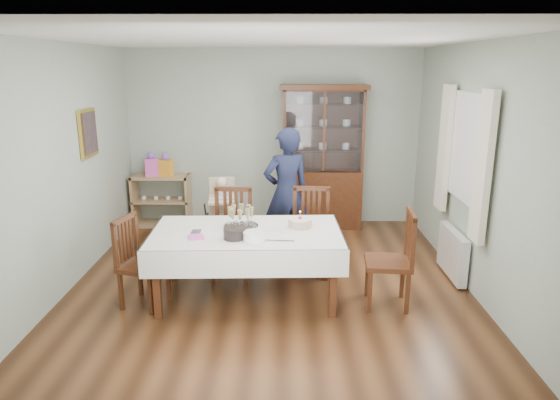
{
  "coord_description": "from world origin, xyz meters",
  "views": [
    {
      "loc": [
        0.16,
        -5.24,
        2.44
      ],
      "look_at": [
        0.12,
        0.2,
        0.97
      ],
      "focal_mm": 32.0,
      "sensor_mm": 36.0,
      "label": 1
    }
  ],
  "objects_px": {
    "woman": "(286,193)",
    "sideboard": "(162,200)",
    "chair_end_left": "(143,280)",
    "chair_end_right": "(389,278)",
    "chair_far_left": "(232,251)",
    "champagne_tray": "(241,221)",
    "china_cabinet": "(322,155)",
    "gift_bag_pink": "(152,165)",
    "gift_bag_orange": "(166,166)",
    "chair_far_right": "(310,249)",
    "birthday_cake": "(300,224)",
    "dining_table": "(247,264)",
    "high_chair": "(223,223)"
  },
  "relations": [
    {
      "from": "woman",
      "to": "sideboard",
      "type": "bearing_deg",
      "value": -54.74
    },
    {
      "from": "chair_end_left",
      "to": "chair_end_right",
      "type": "height_order",
      "value": "chair_end_right"
    },
    {
      "from": "chair_far_left",
      "to": "champagne_tray",
      "type": "relative_size",
      "value": 2.75
    },
    {
      "from": "china_cabinet",
      "to": "gift_bag_pink",
      "type": "height_order",
      "value": "china_cabinet"
    },
    {
      "from": "chair_end_right",
      "to": "gift_bag_orange",
      "type": "distance_m",
      "value": 4.01
    },
    {
      "from": "chair_end_left",
      "to": "woman",
      "type": "height_order",
      "value": "woman"
    },
    {
      "from": "chair_far_left",
      "to": "chair_far_right",
      "type": "bearing_deg",
      "value": 8.17
    },
    {
      "from": "chair_end_right",
      "to": "birthday_cake",
      "type": "height_order",
      "value": "chair_end_right"
    },
    {
      "from": "dining_table",
      "to": "gift_bag_pink",
      "type": "xyz_separation_m",
      "value": [
        -1.64,
        2.53,
        0.58
      ]
    },
    {
      "from": "dining_table",
      "to": "sideboard",
      "type": "height_order",
      "value": "sideboard"
    },
    {
      "from": "champagne_tray",
      "to": "gift_bag_orange",
      "type": "xyz_separation_m",
      "value": [
        -1.35,
        2.4,
        0.13
      ]
    },
    {
      "from": "dining_table",
      "to": "chair_end_left",
      "type": "bearing_deg",
      "value": -170.55
    },
    {
      "from": "sideboard",
      "to": "chair_end_right",
      "type": "distance_m",
      "value": 4.05
    },
    {
      "from": "china_cabinet",
      "to": "birthday_cake",
      "type": "bearing_deg",
      "value": -99.67
    },
    {
      "from": "chair_end_right",
      "to": "chair_far_left",
      "type": "bearing_deg",
      "value": -108.78
    },
    {
      "from": "chair_far_left",
      "to": "gift_bag_pink",
      "type": "distance_m",
      "value": 2.47
    },
    {
      "from": "chair_far_right",
      "to": "chair_far_left",
      "type": "bearing_deg",
      "value": -171.68
    },
    {
      "from": "chair_end_right",
      "to": "gift_bag_orange",
      "type": "xyz_separation_m",
      "value": [
        -2.91,
        2.68,
        0.65
      ]
    },
    {
      "from": "sideboard",
      "to": "champagne_tray",
      "type": "bearing_deg",
      "value": -59.02
    },
    {
      "from": "high_chair",
      "to": "birthday_cake",
      "type": "height_order",
      "value": "high_chair"
    },
    {
      "from": "chair_far_right",
      "to": "chair_end_left",
      "type": "distance_m",
      "value": 1.98
    },
    {
      "from": "champagne_tray",
      "to": "gift_bag_orange",
      "type": "height_order",
      "value": "gift_bag_orange"
    },
    {
      "from": "china_cabinet",
      "to": "sideboard",
      "type": "distance_m",
      "value": 2.6
    },
    {
      "from": "china_cabinet",
      "to": "chair_far_right",
      "type": "xyz_separation_m",
      "value": [
        -0.27,
        -1.85,
        -0.82
      ]
    },
    {
      "from": "sideboard",
      "to": "high_chair",
      "type": "relative_size",
      "value": 0.87
    },
    {
      "from": "champagne_tray",
      "to": "birthday_cake",
      "type": "xyz_separation_m",
      "value": [
        0.64,
        -0.04,
        -0.02
      ]
    },
    {
      "from": "woman",
      "to": "gift_bag_orange",
      "type": "relative_size",
      "value": 4.77
    },
    {
      "from": "china_cabinet",
      "to": "gift_bag_pink",
      "type": "bearing_deg",
      "value": 179.97
    },
    {
      "from": "champagne_tray",
      "to": "chair_far_right",
      "type": "bearing_deg",
      "value": 34.72
    },
    {
      "from": "chair_far_right",
      "to": "chair_end_right",
      "type": "distance_m",
      "value": 1.14
    },
    {
      "from": "champagne_tray",
      "to": "gift_bag_pink",
      "type": "relative_size",
      "value": 1.02
    },
    {
      "from": "china_cabinet",
      "to": "chair_end_left",
      "type": "height_order",
      "value": "china_cabinet"
    },
    {
      "from": "chair_far_right",
      "to": "birthday_cake",
      "type": "relative_size",
      "value": 3.6
    },
    {
      "from": "sideboard",
      "to": "birthday_cake",
      "type": "height_order",
      "value": "birthday_cake"
    },
    {
      "from": "dining_table",
      "to": "champagne_tray",
      "type": "xyz_separation_m",
      "value": [
        -0.07,
        0.13,
        0.45
      ]
    },
    {
      "from": "high_chair",
      "to": "chair_far_left",
      "type": "bearing_deg",
      "value": -82.64
    },
    {
      "from": "chair_far_left",
      "to": "birthday_cake",
      "type": "height_order",
      "value": "chair_far_left"
    },
    {
      "from": "china_cabinet",
      "to": "woman",
      "type": "relative_size",
      "value": 1.28
    },
    {
      "from": "dining_table",
      "to": "gift_bag_orange",
      "type": "height_order",
      "value": "gift_bag_orange"
    },
    {
      "from": "china_cabinet",
      "to": "birthday_cake",
      "type": "xyz_separation_m",
      "value": [
        -0.41,
        -2.43,
        -0.31
      ]
    },
    {
      "from": "high_chair",
      "to": "champagne_tray",
      "type": "distance_m",
      "value": 1.39
    },
    {
      "from": "gift_bag_pink",
      "to": "gift_bag_orange",
      "type": "relative_size",
      "value": 1.04
    },
    {
      "from": "chair_end_left",
      "to": "woman",
      "type": "distance_m",
      "value": 2.16
    },
    {
      "from": "woman",
      "to": "champagne_tray",
      "type": "height_order",
      "value": "woman"
    },
    {
      "from": "dining_table",
      "to": "woman",
      "type": "relative_size",
      "value": 1.2
    },
    {
      "from": "dining_table",
      "to": "china_cabinet",
      "type": "xyz_separation_m",
      "value": [
        0.98,
        2.52,
        0.74
      ]
    },
    {
      "from": "dining_table",
      "to": "chair_end_right",
      "type": "xyz_separation_m",
      "value": [
        1.49,
        -0.16,
        -0.08
      ]
    },
    {
      "from": "dining_table",
      "to": "birthday_cake",
      "type": "relative_size",
      "value": 7.08
    },
    {
      "from": "woman",
      "to": "china_cabinet",
      "type": "bearing_deg",
      "value": -135.56
    },
    {
      "from": "chair_far_right",
      "to": "birthday_cake",
      "type": "height_order",
      "value": "chair_far_right"
    }
  ]
}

